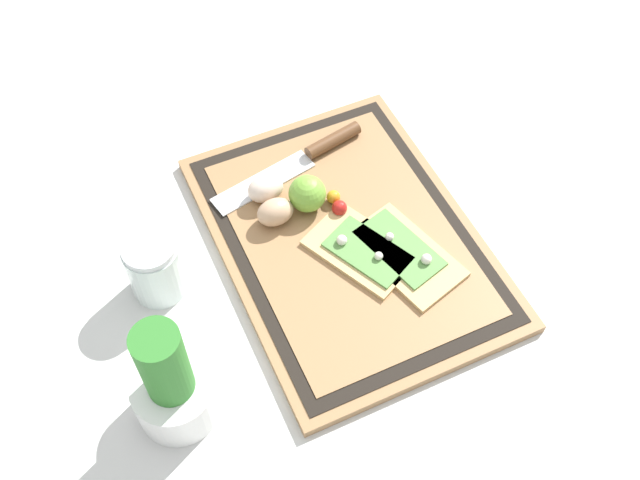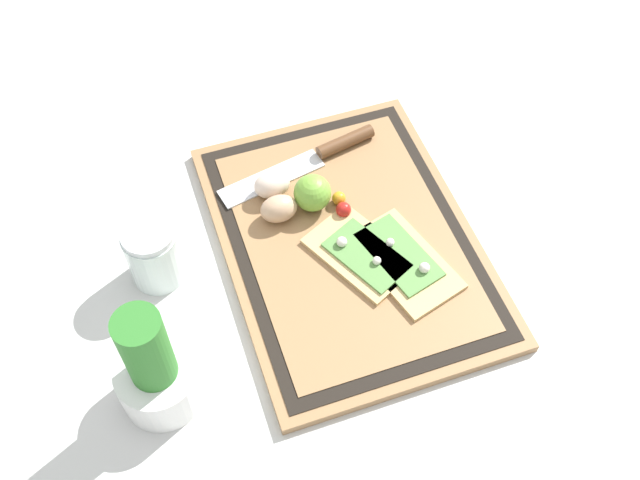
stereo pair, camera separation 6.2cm
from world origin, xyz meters
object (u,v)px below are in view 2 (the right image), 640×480
Objects in this scene: lime at (312,193)px; pizza_slice_near at (403,261)px; cherry_tomato_red at (344,210)px; sauce_jar at (154,256)px; egg_pink at (272,185)px; knife at (323,153)px; herb_pot at (155,372)px; pizza_slice_far at (362,253)px; cherry_tomato_yellow at (339,198)px; egg_brown at (279,209)px.

pizza_slice_near is at bearing -148.03° from lime.
sauce_jar is (-0.00, 0.29, 0.01)m from cherry_tomato_red.
knife is at bearing -64.67° from egg_pink.
herb_pot is (-0.08, 0.38, 0.04)m from pizza_slice_near.
lime is at bearing 31.97° from pizza_slice_near.
cherry_tomato_red is 0.23× the size of sauce_jar.
cherry_tomato_red is at bearing -130.93° from lime.
pizza_slice_far is 0.30m from sauce_jar.
sauce_jar is (-0.08, 0.20, 0.01)m from egg_pink.
egg_pink is at bearing -41.12° from herb_pot.
cherry_tomato_yellow is at bearing -0.83° from pizza_slice_far.
egg_brown is 2.65× the size of cherry_tomato_yellow.
egg_pink is (-0.05, 0.10, 0.01)m from knife.
cherry_tomato_red is 0.29m from sauce_jar.
sauce_jar is at bearing -10.16° from herb_pot.
sauce_jar is (0.11, 0.34, 0.02)m from pizza_slice_near.
pizza_slice_far is at bearing -70.81° from herb_pot.
egg_pink is at bearing 60.94° from cherry_tomato_yellow.
pizza_slice_far is at bearing -105.16° from sauce_jar.
lime is at bearing 151.32° from knife.
cherry_tomato_yellow is (0.02, -0.00, -0.00)m from cherry_tomato_red.
sauce_jar is (0.08, 0.29, 0.02)m from pizza_slice_far.
lime is (0.14, 0.09, 0.02)m from pizza_slice_near.
knife is 1.41× the size of herb_pot.
pizza_slice_far is at bearing 179.75° from cherry_tomato_red.
sauce_jar is at bearing 110.96° from egg_pink.
sauce_jar is (0.19, -0.03, -0.02)m from herb_pot.
herb_pot is at bearing 109.19° from pizza_slice_far.
pizza_slice_far is 1.75× the size of sauce_jar.
pizza_slice_far is 0.94× the size of herb_pot.
knife is at bearing -67.54° from sauce_jar.
cherry_tomato_yellow is (0.14, 0.05, 0.01)m from pizza_slice_near.
cherry_tomato_red is 0.02m from cherry_tomato_yellow.
pizza_slice_far is at bearing 176.98° from knife.
egg_pink reaches higher than knife.
egg_brown is 0.10m from cherry_tomato_yellow.
cherry_tomato_yellow is (-0.10, 0.01, 0.00)m from knife.
cherry_tomato_red is at bearing -106.00° from egg_brown.
herb_pot is at bearing 123.64° from cherry_tomato_yellow.
pizza_slice_far is at bearing -161.33° from lime.
pizza_slice_near is 1.82× the size of sauce_jar.
pizza_slice_far and cherry_tomato_red have the same top height.
lime reaches higher than cherry_tomato_red.
knife is 12.82× the size of cherry_tomato_yellow.
sauce_jar is (-0.03, 0.29, 0.02)m from cherry_tomato_yellow.
egg_brown is 0.20m from sauce_jar.
sauce_jar is at bearing 74.84° from pizza_slice_far.
knife is (0.20, -0.01, 0.00)m from pizza_slice_far.
herb_pot is (-0.11, 0.32, 0.04)m from pizza_slice_far.
pizza_slice_near is at bearing -107.93° from sauce_jar.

